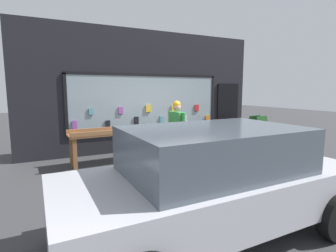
{
  "coord_description": "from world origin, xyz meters",
  "views": [
    {
      "loc": [
        -3.05,
        -5.29,
        1.88
      ],
      "look_at": [
        0.04,
        0.99,
        0.91
      ],
      "focal_mm": 28.0,
      "sensor_mm": 36.0,
      "label": 1
    }
  ],
  "objects": [
    {
      "name": "display_table_right",
      "position": [
        1.33,
        1.19,
        0.74
      ],
      "size": [
        2.37,
        0.72,
        0.93
      ],
      "color": "brown",
      "rests_on": "ground_plane"
    },
    {
      "name": "person_browsing",
      "position": [
        0.12,
        0.66,
        0.93
      ],
      "size": [
        0.3,
        0.63,
        1.6
      ],
      "rotation": [
        0.0,
        0.0,
        1.76
      ],
      "color": "black",
      "rests_on": "ground_plane"
    },
    {
      "name": "sandwich_board_sign",
      "position": [
        3.43,
        1.12,
        0.52
      ],
      "size": [
        0.63,
        0.82,
        1.02
      ],
      "rotation": [
        0.0,
        0.0,
        0.14
      ],
      "color": "#193F19",
      "rests_on": "ground_plane"
    },
    {
      "name": "small_dog",
      "position": [
        0.5,
        0.45,
        0.27
      ],
      "size": [
        0.26,
        0.55,
        0.39
      ],
      "rotation": [
        0.0,
        0.0,
        1.78
      ],
      "color": "#99724C",
      "rests_on": "ground_plane"
    },
    {
      "name": "parked_car",
      "position": [
        -1.09,
        -2.63,
        0.74
      ],
      "size": [
        3.96,
        1.88,
        1.41
      ],
      "rotation": [
        0.0,
        0.0,
        0.01
      ],
      "color": "silver",
      "rests_on": "ground_plane"
    },
    {
      "name": "shopfront_facade",
      "position": [
        0.04,
        2.39,
        1.81
      ],
      "size": [
        7.53,
        0.29,
        3.68
      ],
      "color": "black",
      "rests_on": "ground_plane"
    },
    {
      "name": "ground_plane",
      "position": [
        0.0,
        0.0,
        0.0
      ],
      "size": [
        40.0,
        40.0,
        0.0
      ],
      "primitive_type": "plane",
      "color": "#38383A"
    },
    {
      "name": "display_table_left",
      "position": [
        -1.33,
        1.19,
        0.73
      ],
      "size": [
        2.37,
        0.75,
        0.92
      ],
      "color": "brown",
      "rests_on": "ground_plane"
    }
  ]
}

